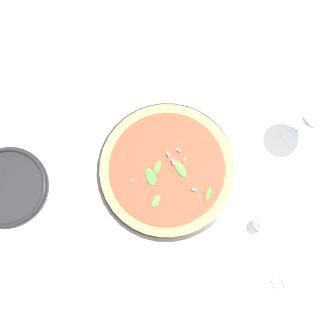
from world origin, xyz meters
TOP-DOWN VIEW (x-y plane):
  - ground_plane at (0.00, 0.00)m, footprint 6.00×6.00m
  - pizza_arugula_main at (0.00, -0.02)m, footprint 0.33×0.33m
  - wine_glass at (0.31, -0.13)m, footprint 0.08×0.08m
  - napkin at (-0.02, -0.36)m, footprint 0.12×0.08m
  - fork at (-0.02, -0.36)m, footprint 0.19×0.05m
  - side_plate_white at (-0.32, 0.18)m, footprint 0.19×0.19m
  - shaker_pepper at (0.09, -0.24)m, footprint 0.03×0.03m

SIDE VIEW (x-z plane):
  - ground_plane at x=0.00m, z-range 0.00..0.00m
  - napkin at x=-0.02m, z-range 0.00..0.01m
  - fork at x=-0.02m, z-range 0.01..0.01m
  - side_plate_white at x=-0.32m, z-range 0.00..0.02m
  - pizza_arugula_main at x=0.00m, z-range -0.01..0.04m
  - shaker_pepper at x=0.09m, z-range 0.00..0.07m
  - wine_glass at x=0.31m, z-range 0.03..0.19m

